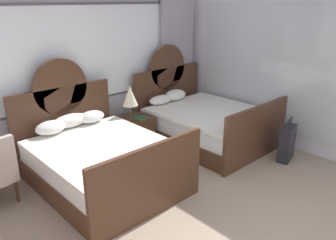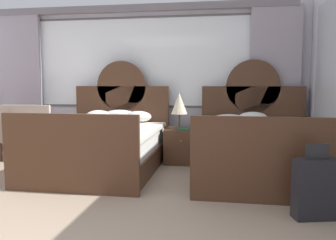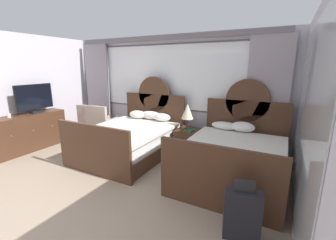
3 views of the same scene
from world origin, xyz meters
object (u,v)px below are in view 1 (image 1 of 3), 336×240
at_px(nightstand_between_beds, 134,133).
at_px(table_lamp_on_nightstand, 130,96).
at_px(book_on_nightstand, 139,118).
at_px(bed_near_mirror, 204,123).
at_px(bed_near_window, 99,160).
at_px(suitcase_on_floor, 287,143).

bearing_deg(nightstand_between_beds, table_lamp_on_nightstand, -172.97).
bearing_deg(nightstand_between_beds, book_on_nightstand, -69.52).
bearing_deg(bed_near_mirror, nightstand_between_beds, 149.00).
bearing_deg(table_lamp_on_nightstand, bed_near_window, -148.35).
height_order(bed_near_window, table_lamp_on_nightstand, bed_near_window).
height_order(bed_near_window, nightstand_between_beds, bed_near_window).
bearing_deg(table_lamp_on_nightstand, nightstand_between_beds, 7.03).
distance_m(book_on_nightstand, suitcase_on_floor, 2.53).
bearing_deg(suitcase_on_floor, bed_near_window, 151.38).
bearing_deg(bed_near_window, nightstand_between_beds, 30.55).
xyz_separation_m(bed_near_mirror, nightstand_between_beds, (-1.13, 0.68, -0.09)).
height_order(bed_near_mirror, table_lamp_on_nightstand, bed_near_mirror).
xyz_separation_m(bed_near_window, book_on_nightstand, (1.18, 0.56, 0.21)).
relative_size(bed_near_mirror, nightstand_between_beds, 3.74).
bearing_deg(bed_near_mirror, suitcase_on_floor, -74.41).
relative_size(bed_near_window, suitcase_on_floor, 2.96).
relative_size(bed_near_mirror, suitcase_on_floor, 2.96).
distance_m(bed_near_mirror, book_on_nightstand, 1.25).
xyz_separation_m(table_lamp_on_nightstand, book_on_nightstand, (0.10, -0.10, -0.39)).
distance_m(bed_near_window, bed_near_mirror, 2.27).
bearing_deg(table_lamp_on_nightstand, bed_near_mirror, -29.43).
bearing_deg(book_on_nightstand, nightstand_between_beds, 110.48).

